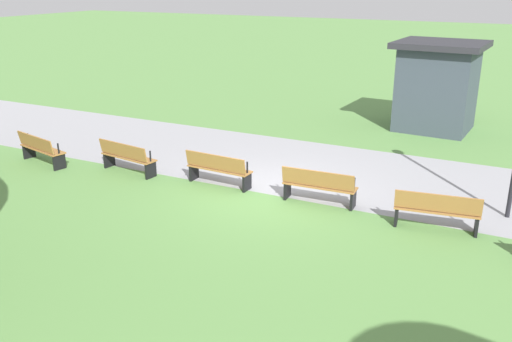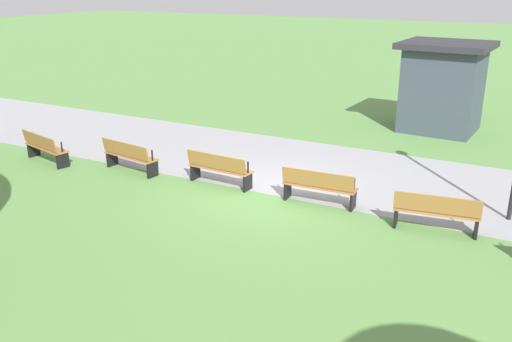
{
  "view_description": "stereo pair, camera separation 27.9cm",
  "coord_description": "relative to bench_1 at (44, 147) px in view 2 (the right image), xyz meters",
  "views": [
    {
      "loc": [
        5.58,
        -11.79,
        5.15
      ],
      "look_at": [
        0.0,
        -0.67,
        0.8
      ],
      "focal_mm": 39.04,
      "sensor_mm": 36.0,
      "label": 1
    },
    {
      "loc": [
        5.82,
        -11.66,
        5.15
      ],
      "look_at": [
        0.0,
        -0.67,
        0.8
      ],
      "focal_mm": 39.04,
      "sensor_mm": 36.0,
      "label": 2
    }
  ],
  "objects": [
    {
      "name": "ground_plane",
      "position": [
        6.86,
        0.87,
        -0.47
      ],
      "size": [
        120.0,
        120.0,
        0.0
      ],
      "primitive_type": "plane",
      "color": "#5B8C47"
    },
    {
      "name": "path_paving",
      "position": [
        6.86,
        3.22,
        -0.47
      ],
      "size": [
        34.1,
        4.85,
        0.01
      ],
      "primitive_type": "cube",
      "color": "#939399",
      "rests_on": "ground"
    },
    {
      "name": "bench_1",
      "position": [
        0.0,
        0.0,
        0.0
      ],
      "size": [
        1.83,
        0.87,
        0.89
      ],
      "rotation": [
        0.0,
        0.0,
        -0.23
      ],
      "color": "#996633",
      "rests_on": "ground"
    },
    {
      "name": "bench_2",
      "position": [
        2.72,
        0.51,
        0.0
      ],
      "size": [
        1.81,
        0.71,
        0.89
      ],
      "rotation": [
        0.0,
        0.0,
        -0.14
      ],
      "color": "#996633",
      "rests_on": "ground"
    },
    {
      "name": "bench_3",
      "position": [
        5.48,
        0.77,
        0.0
      ],
      "size": [
        1.79,
        0.55,
        0.89
      ],
      "rotation": [
        0.0,
        0.0,
        -0.05
      ],
      "color": "#996633",
      "rests_on": "ground"
    },
    {
      "name": "bench_4",
      "position": [
        8.24,
        0.77,
        0.0
      ],
      "size": [
        1.79,
        0.55,
        0.89
      ],
      "rotation": [
        0.0,
        0.0,
        0.05
      ],
      "color": "#996633",
      "rests_on": "ground"
    },
    {
      "name": "bench_5",
      "position": [
        11.0,
        0.51,
        0.0
      ],
      "size": [
        1.81,
        0.71,
        0.89
      ],
      "rotation": [
        0.0,
        0.0,
        0.14
      ],
      "color": "#996633",
      "rests_on": "ground"
    },
    {
      "name": "kiosk",
      "position": [
        9.44,
        9.14,
        1.11
      ],
      "size": [
        3.08,
        2.93,
        3.07
      ],
      "rotation": [
        0.0,
        0.0,
        -0.06
      ],
      "color": "#38424C",
      "rests_on": "ground"
    }
  ]
}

